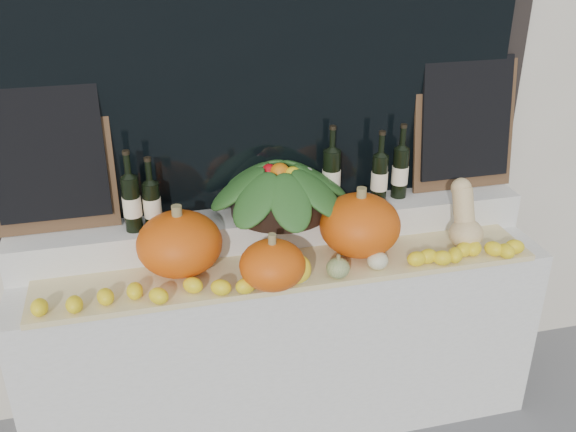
{
  "coord_description": "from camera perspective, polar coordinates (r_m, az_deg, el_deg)",
  "views": [
    {
      "loc": [
        -0.57,
        -0.84,
        2.28
      ],
      "look_at": [
        0.0,
        1.45,
        1.12
      ],
      "focal_mm": 40.0,
      "sensor_mm": 36.0,
      "label": 1
    }
  ],
  "objects": [
    {
      "name": "wine_bottle_near_left",
      "position": [
        2.74,
        -12.0,
        1.08
      ],
      "size": [
        0.08,
        0.08,
        0.31
      ],
      "color": "black",
      "rests_on": "rear_tier"
    },
    {
      "name": "lemon_heap",
      "position": [
        2.58,
        0.86,
        -5.19
      ],
      "size": [
        2.2,
        0.16,
        0.06
      ],
      "primitive_type": null,
      "color": "yellow",
      "rests_on": "straw_bedding"
    },
    {
      "name": "pumpkin_left",
      "position": [
        2.63,
        -9.62,
        -2.43
      ],
      "size": [
        0.41,
        0.41,
        0.26
      ],
      "primitive_type": "ellipsoid",
      "rotation": [
        0.0,
        0.0,
        0.19
      ],
      "color": "#D9530B",
      "rests_on": "straw_bedding"
    },
    {
      "name": "pumpkin_right",
      "position": [
        2.75,
        6.4,
        -0.8
      ],
      "size": [
        0.37,
        0.37,
        0.27
      ],
      "primitive_type": "ellipsoid",
      "rotation": [
        0.0,
        0.0,
        -0.05
      ],
      "color": "#D9530B",
      "rests_on": "straw_bedding"
    },
    {
      "name": "wine_bottle_near_right",
      "position": [
        2.93,
        8.13,
        3.42
      ],
      "size": [
        0.08,
        0.08,
        0.34
      ],
      "color": "black",
      "rests_on": "rear_tier"
    },
    {
      "name": "straw_bedding",
      "position": [
        2.69,
        0.26,
        -4.8
      ],
      "size": [
        2.1,
        0.32,
        0.02
      ],
      "primitive_type": "cube",
      "color": "tan",
      "rests_on": "display_sill"
    },
    {
      "name": "butternut_squash",
      "position": [
        2.91,
        15.43,
        -0.33
      ],
      "size": [
        0.15,
        0.21,
        0.29
      ],
      "color": "#D8B77F",
      "rests_on": "straw_bedding"
    },
    {
      "name": "produce_bowl",
      "position": [
        2.8,
        -0.73,
        2.5
      ],
      "size": [
        0.66,
        0.66,
        0.24
      ],
      "color": "black",
      "rests_on": "rear_tier"
    },
    {
      "name": "wine_bottle_far_left",
      "position": [
        2.71,
        -13.72,
        1.15
      ],
      "size": [
        0.08,
        0.08,
        0.35
      ],
      "color": "black",
      "rests_on": "rear_tier"
    },
    {
      "name": "decorative_gourds",
      "position": [
        2.58,
        1.94,
        -4.78
      ],
      "size": [
        0.59,
        0.13,
        0.14
      ],
      "color": "#38611D",
      "rests_on": "straw_bedding"
    },
    {
      "name": "wine_bottle_tall",
      "position": [
        2.9,
        3.88,
        3.61
      ],
      "size": [
        0.08,
        0.08,
        0.36
      ],
      "color": "black",
      "rests_on": "rear_tier"
    },
    {
      "name": "display_sill",
      "position": [
        3.05,
        -0.35,
        -10.92
      ],
      "size": [
        2.3,
        0.55,
        0.88
      ],
      "primitive_type": "cube",
      "color": "silver",
      "rests_on": "ground"
    },
    {
      "name": "rear_tier",
      "position": [
        2.89,
        -1.07,
        -0.92
      ],
      "size": [
        2.3,
        0.25,
        0.16
      ],
      "primitive_type": "cube",
      "color": "silver",
      "rests_on": "display_sill"
    },
    {
      "name": "chalkboard_right",
      "position": [
        3.11,
        15.51,
        8.1
      ],
      "size": [
        0.5,
        0.12,
        0.62
      ],
      "rotation": [
        -0.15,
        0.0,
        0.0
      ],
      "color": "#4C331E",
      "rests_on": "rear_tier"
    },
    {
      "name": "pumpkin_center",
      "position": [
        2.51,
        -1.39,
        -4.37
      ],
      "size": [
        0.31,
        0.31,
        0.19
      ],
      "primitive_type": "ellipsoid",
      "rotation": [
        0.0,
        0.0,
        -0.18
      ],
      "color": "#D9530B",
      "rests_on": "straw_bedding"
    },
    {
      "name": "chalkboard_left",
      "position": [
        2.76,
        -20.51,
        5.05
      ],
      "size": [
        0.5,
        0.12,
        0.62
      ],
      "rotation": [
        -0.15,
        0.0,
        0.0
      ],
      "color": "#4C331E",
      "rests_on": "rear_tier"
    },
    {
      "name": "wine_bottle_far_right",
      "position": [
        2.99,
        9.93,
        3.9
      ],
      "size": [
        0.08,
        0.08,
        0.35
      ],
      "color": "black",
      "rests_on": "rear_tier"
    }
  ]
}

